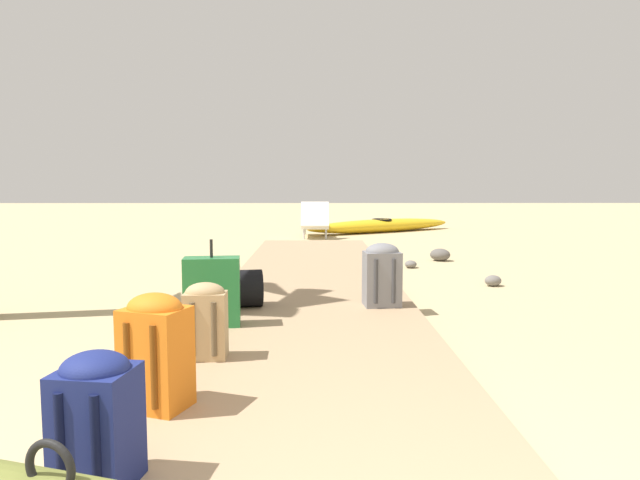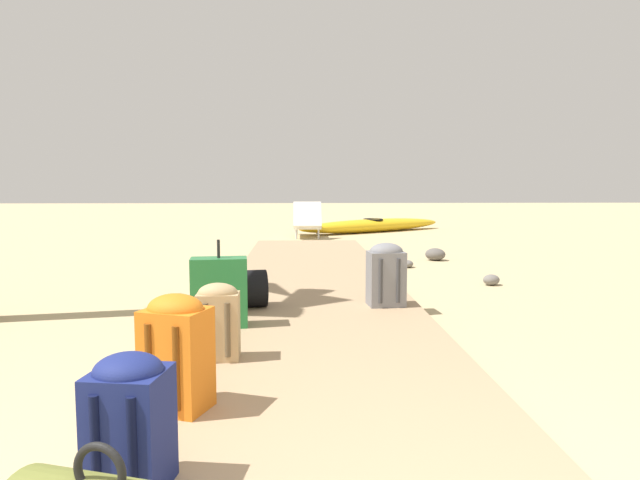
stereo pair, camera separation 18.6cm
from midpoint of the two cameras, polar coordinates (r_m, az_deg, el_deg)
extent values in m
plane|color=tan|center=(5.16, -1.38, -7.81)|extent=(60.00, 60.00, 0.00)
cube|color=tan|center=(6.17, -1.50, -5.20)|extent=(1.92, 10.40, 0.08)
cube|color=navy|center=(2.34, -20.65, -17.32)|extent=(0.30, 0.29, 0.45)
ellipsoid|color=navy|center=(2.27, -20.85, -12.12)|extent=(0.28, 0.28, 0.13)
cylinder|color=black|center=(2.27, -23.76, -18.21)|extent=(0.04, 0.04, 0.36)
cylinder|color=black|center=(2.21, -20.61, -18.76)|extent=(0.04, 0.04, 0.36)
cube|color=slate|center=(5.30, 5.58, -3.85)|extent=(0.35, 0.29, 0.50)
ellipsoid|color=slate|center=(5.26, 5.61, -1.17)|extent=(0.33, 0.27, 0.16)
cylinder|color=#3A3A3D|center=(5.16, 5.02, -4.11)|extent=(0.04, 0.04, 0.40)
cylinder|color=#3A3A3D|center=(5.20, 6.78, -4.05)|extent=(0.04, 0.04, 0.40)
torus|color=black|center=(1.81, -24.02, -20.29)|extent=(0.16, 0.07, 0.16)
cube|color=orange|center=(3.00, -15.85, -11.38)|extent=(0.37, 0.33, 0.51)
ellipsoid|color=orange|center=(2.94, -15.98, -6.63)|extent=(0.35, 0.32, 0.15)
cylinder|color=#70380C|center=(2.95, -18.44, -11.77)|extent=(0.05, 0.05, 0.41)
cylinder|color=#70380C|center=(2.86, -15.94, -12.21)|extent=(0.05, 0.05, 0.41)
cube|color=#237538|center=(4.59, -11.15, -5.12)|extent=(0.46, 0.27, 0.54)
cylinder|color=black|center=(4.54, -11.23, -0.86)|extent=(0.02, 0.02, 0.14)
cube|color=tan|center=(3.77, -11.50, -8.42)|extent=(0.27, 0.20, 0.43)
ellipsoid|color=tan|center=(3.72, -11.56, -5.22)|extent=(0.26, 0.19, 0.13)
cylinder|color=brown|center=(3.69, -12.74, -8.76)|extent=(0.04, 0.04, 0.34)
cylinder|color=brown|center=(3.67, -10.66, -8.79)|extent=(0.04, 0.04, 0.34)
cylinder|color=black|center=(5.26, -9.41, -4.86)|extent=(0.61, 0.43, 0.34)
torus|color=black|center=(5.23, -9.45, -2.72)|extent=(0.17, 0.05, 0.16)
cube|color=white|center=(12.93, -1.70, 1.48)|extent=(0.60, 1.40, 0.08)
cube|color=white|center=(12.32, -1.70, 2.57)|extent=(0.60, 0.45, 0.53)
cylinder|color=silver|center=(13.50, -2.73, 1.01)|extent=(0.04, 0.04, 0.22)
cylinder|color=silver|center=(13.50, -0.69, 1.02)|extent=(0.04, 0.04, 0.22)
cylinder|color=silver|center=(12.38, -2.80, 0.59)|extent=(0.04, 0.04, 0.22)
cylinder|color=silver|center=(12.38, -0.58, 0.60)|extent=(0.04, 0.04, 0.22)
ellipsoid|color=gold|center=(14.25, 4.93, 1.45)|extent=(4.03, 2.94, 0.32)
torus|color=black|center=(14.24, 4.94, 2.03)|extent=(0.68, 0.68, 0.05)
ellipsoid|color=#5B5651|center=(9.12, 10.84, -1.41)|extent=(0.41, 0.40, 0.19)
ellipsoid|color=slate|center=(8.30, 8.06, -2.36)|extent=(0.22, 0.24, 0.11)
ellipsoid|color=slate|center=(7.06, 15.97, -3.84)|extent=(0.25, 0.23, 0.13)
camera|label=1|loc=(0.09, 89.19, 0.08)|focal=32.14mm
camera|label=2|loc=(0.09, -90.81, -0.08)|focal=32.14mm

